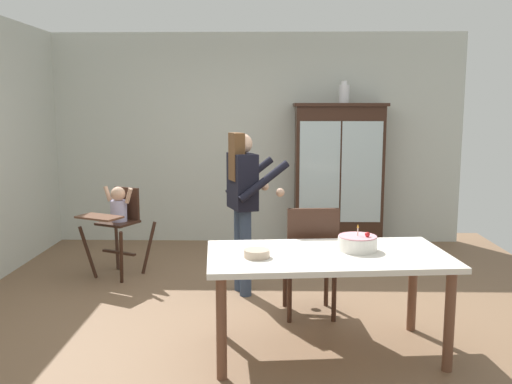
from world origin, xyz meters
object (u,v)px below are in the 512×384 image
china_cabinet (338,175)px  dining_chair_far_side (311,254)px  dining_table (327,265)px  ceramic_vase (344,93)px  adult_person (243,193)px  serving_bowl (257,253)px  high_chair_with_toddler (118,215)px  birthday_cake (357,243)px

china_cabinet → dining_chair_far_side: china_cabinet is taller
dining_table → dining_chair_far_side: bearing=95.7°
ceramic_vase → dining_table: (-0.51, -3.15, -1.28)m
adult_person → serving_bowl: adult_person is taller
high_chair_with_toddler → adult_person: (1.33, -0.51, 0.31)m
china_cabinet → dining_table: china_cabinet is taller
dining_chair_far_side → ceramic_vase: bearing=-107.0°
china_cabinet → high_chair_with_toddler: (-2.45, -1.34, -0.26)m
ceramic_vase → birthday_cake: (-0.29, -3.06, -1.14)m
birthday_cake → serving_bowl: size_ratio=1.56×
dining_table → serving_bowl: 0.53m
china_cabinet → ceramic_vase: size_ratio=6.71×
adult_person → serving_bowl: bearing=165.3°
birthday_cake → dining_chair_far_side: dining_chair_far_side is taller
ceramic_vase → birthday_cake: 3.28m
adult_person → dining_table: (0.66, -1.29, -0.32)m
high_chair_with_toddler → adult_person: bearing=4.8°
ceramic_vase → adult_person: ceramic_vase is taller
china_cabinet → dining_table: size_ratio=1.02×
high_chair_with_toddler → ceramic_vase: bearing=54.1°
high_chair_with_toddler → birthday_cake: (2.21, -1.72, 0.14)m
china_cabinet → birthday_cake: (-0.24, -3.06, -0.12)m
high_chair_with_toddler → dining_chair_far_side: 2.24m
ceramic_vase → serving_bowl: 3.61m
high_chair_with_toddler → dining_table: bearing=-16.5°
ceramic_vase → adult_person: 2.39m
high_chair_with_toddler → dining_table: 2.68m
china_cabinet → ceramic_vase: (0.05, 0.00, 1.02)m
high_chair_with_toddler → serving_bowl: high_chair_with_toddler is taller
adult_person → dining_chair_far_side: adult_person is taller
china_cabinet → adult_person: china_cabinet is taller
ceramic_vase → high_chair_with_toddler: 3.11m
high_chair_with_toddler → serving_bowl: 2.43m
high_chair_with_toddler → serving_bowl: size_ratio=5.28×
birthday_cake → adult_person: bearing=126.1°
adult_person → high_chair_with_toddler: bearing=48.0°
birthday_cake → serving_bowl: (-0.72, -0.20, -0.03)m
dining_table → high_chair_with_toddler: bearing=137.8°
adult_person → birthday_cake: adult_person is taller
dining_table → birthday_cake: 0.28m
china_cabinet → dining_table: (-0.46, -3.14, -0.26)m
china_cabinet → high_chair_with_toddler: china_cabinet is taller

